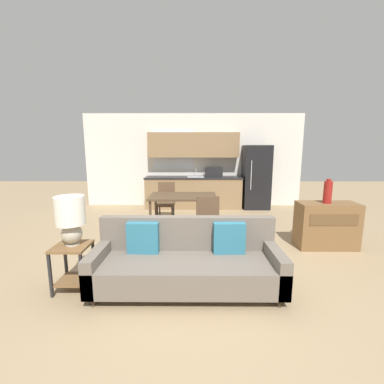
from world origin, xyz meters
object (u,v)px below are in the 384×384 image
object	(u,v)px
dining_table	(183,199)
side_table	(73,260)
refrigerator	(256,177)
couch	(187,262)
credenza	(326,225)
dining_chair_near_right	(206,218)
vase	(328,192)
dining_chair_far_left	(166,200)
table_lamp	(71,217)

from	to	relation	value
dining_table	side_table	distance (m)	2.60
refrigerator	side_table	bearing A→B (deg)	-126.96
couch	credenza	world-z (taller)	couch
couch	side_table	xyz separation A→B (m)	(-1.40, -0.06, 0.05)
dining_chair_near_right	credenza	bearing A→B (deg)	171.44
vase	dining_chair_far_left	distance (m)	3.40
dining_table	dining_chair_near_right	size ratio (longest dim) A/B	1.48
couch	dining_chair_near_right	bearing A→B (deg)	77.26
side_table	vase	size ratio (longest dim) A/B	1.38
credenza	couch	bearing A→B (deg)	-151.32
couch	vase	bearing A→B (deg)	28.81
dining_chair_far_left	dining_table	bearing A→B (deg)	-58.29
couch	credenza	size ratio (longest dim) A/B	2.27
vase	dining_chair_far_left	world-z (taller)	vase
dining_table	dining_chair_far_left	world-z (taller)	dining_chair_far_left
dining_chair_near_right	vase	bearing A→B (deg)	171.00
side_table	table_lamp	xyz separation A→B (m)	(0.01, 0.01, 0.55)
side_table	credenza	world-z (taller)	credenza
couch	table_lamp	xyz separation A→B (m)	(-1.39, -0.05, 0.59)
table_lamp	dining_chair_far_left	size ratio (longest dim) A/B	0.66
vase	dining_chair_near_right	distance (m)	2.12
vase	dining_chair_far_left	bearing A→B (deg)	150.93
dining_table	table_lamp	bearing A→B (deg)	-119.35
refrigerator	couch	distance (m)	4.70
dining_table	dining_chair_far_left	size ratio (longest dim) A/B	1.48
dining_table	credenza	world-z (taller)	credenza
dining_table	dining_chair_near_right	world-z (taller)	dining_chair_near_right
refrigerator	credenza	xyz separation A→B (m)	(0.54, -2.96, -0.50)
dining_table	credenza	distance (m)	2.70
refrigerator	dining_chair_far_left	distance (m)	2.81
refrigerator	table_lamp	bearing A→B (deg)	-126.95
vase	dining_chair_near_right	bearing A→B (deg)	177.80
credenza	table_lamp	bearing A→B (deg)	-160.22
couch	vase	size ratio (longest dim) A/B	5.46
credenza	vase	distance (m)	0.59
table_lamp	dining_chair_far_left	bearing A→B (deg)	74.65
vase	side_table	bearing A→B (deg)	-160.10
dining_table	credenza	size ratio (longest dim) A/B	1.37
refrigerator	couch	size ratio (longest dim) A/B	0.79
couch	table_lamp	size ratio (longest dim) A/B	3.76
couch	credenza	distance (m)	2.74
couch	side_table	size ratio (longest dim) A/B	3.97
refrigerator	side_table	xyz separation A→B (m)	(-3.27, -4.34, -0.52)
dining_table	vase	bearing A→B (deg)	-19.40
couch	table_lamp	distance (m)	1.51
dining_table	couch	bearing A→B (deg)	-86.47
table_lamp	dining_chair_near_right	xyz separation A→B (m)	(1.70, 1.43, -0.43)
side_table	dining_chair_far_left	bearing A→B (deg)	74.50
refrigerator	table_lamp	size ratio (longest dim) A/B	2.97
dining_table	couch	world-z (taller)	couch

